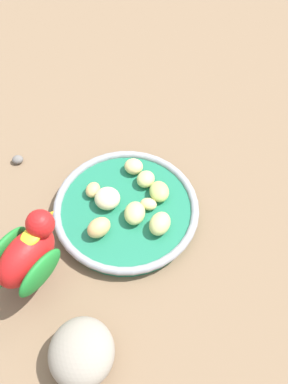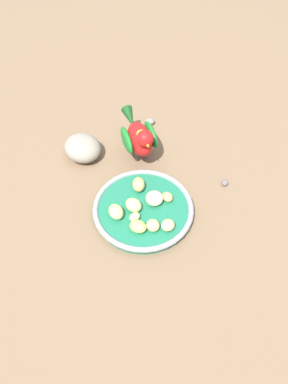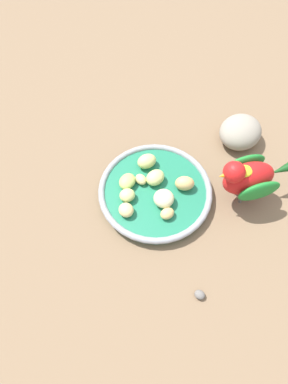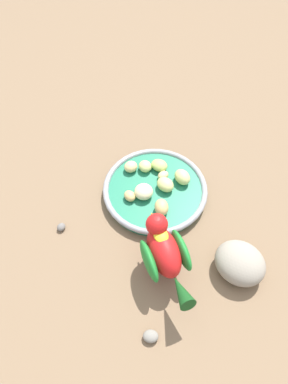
% 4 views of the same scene
% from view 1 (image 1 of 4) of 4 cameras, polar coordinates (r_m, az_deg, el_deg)
% --- Properties ---
extents(ground_plane, '(4.00, 4.00, 0.00)m').
position_cam_1_polar(ground_plane, '(0.85, -1.56, -2.81)').
color(ground_plane, '#7A6047').
extents(feeding_bowl, '(0.23, 0.23, 0.03)m').
position_cam_1_polar(feeding_bowl, '(0.84, -1.84, -1.94)').
color(feeding_bowl, '#1E7251').
rests_on(feeding_bowl, ground_plane).
extents(apple_piece_0, '(0.03, 0.03, 0.02)m').
position_cam_1_polar(apple_piece_0, '(0.84, -5.42, 0.23)').
color(apple_piece_0, tan).
rests_on(apple_piece_0, feeding_bowl).
extents(apple_piece_1, '(0.05, 0.04, 0.03)m').
position_cam_1_polar(apple_piece_1, '(0.80, 1.68, -3.36)').
color(apple_piece_1, '#C6D17A').
rests_on(apple_piece_1, feeding_bowl).
extents(apple_piece_2, '(0.04, 0.03, 0.03)m').
position_cam_1_polar(apple_piece_2, '(0.80, -4.61, -3.97)').
color(apple_piece_2, tan).
rests_on(apple_piece_2, feeding_bowl).
extents(apple_piece_3, '(0.05, 0.05, 0.03)m').
position_cam_1_polar(apple_piece_3, '(0.81, -0.98, -2.25)').
color(apple_piece_3, '#C6D17A').
rests_on(apple_piece_3, feeding_bowl).
extents(apple_piece_4, '(0.03, 0.03, 0.02)m').
position_cam_1_polar(apple_piece_4, '(0.83, 0.47, -1.29)').
color(apple_piece_4, '#E5C67F').
rests_on(apple_piece_4, feeding_bowl).
extents(apple_piece_5, '(0.04, 0.04, 0.02)m').
position_cam_1_polar(apple_piece_5, '(0.85, 0.18, 1.37)').
color(apple_piece_5, '#C6D17A').
rests_on(apple_piece_5, feeding_bowl).
extents(apple_piece_6, '(0.05, 0.05, 0.03)m').
position_cam_1_polar(apple_piece_6, '(0.83, -3.89, -0.68)').
color(apple_piece_6, beige).
rests_on(apple_piece_6, feeding_bowl).
extents(apple_piece_7, '(0.04, 0.04, 0.02)m').
position_cam_1_polar(apple_piece_7, '(0.87, -1.10, 2.71)').
color(apple_piece_7, '#E5C67F').
rests_on(apple_piece_7, feeding_bowl).
extents(apple_piece_8, '(0.05, 0.05, 0.02)m').
position_cam_1_polar(apple_piece_8, '(0.84, 1.62, 0.05)').
color(apple_piece_8, '#B2CC66').
rests_on(apple_piece_8, feeding_bowl).
extents(parrot, '(0.17, 0.10, 0.12)m').
position_cam_1_polar(parrot, '(0.75, -12.54, -6.77)').
color(parrot, '#59544C').
rests_on(parrot, ground_plane).
extents(rock_large, '(0.13, 0.13, 0.06)m').
position_cam_1_polar(rock_large, '(0.73, -6.62, -16.52)').
color(rock_large, gray).
rests_on(rock_large, ground_plane).
extents(pebble_0, '(0.02, 0.02, 0.01)m').
position_cam_1_polar(pebble_0, '(0.93, -13.21, 3.35)').
color(pebble_0, slate).
rests_on(pebble_0, ground_plane).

